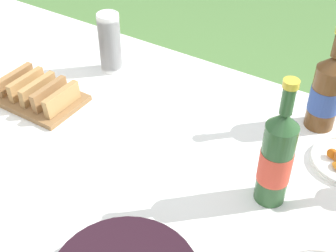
{
  "coord_description": "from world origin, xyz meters",
  "views": [
    {
      "loc": [
        0.77,
        -0.65,
        1.55
      ],
      "look_at": [
        0.26,
        0.17,
        0.77
      ],
      "focal_mm": 50.0,
      "sensor_mm": 36.0,
      "label": 1
    }
  ],
  "objects_px": {
    "cider_bottle_amber": "(326,92)",
    "bread_board": "(39,94)",
    "cider_bottle_green": "(276,158)",
    "cup_stack": "(110,43)"
  },
  "relations": [
    {
      "from": "cider_bottle_green",
      "to": "bread_board",
      "type": "relative_size",
      "value": 1.29
    },
    {
      "from": "cider_bottle_amber",
      "to": "cup_stack",
      "type": "bearing_deg",
      "value": -173.18
    },
    {
      "from": "cider_bottle_green",
      "to": "cider_bottle_amber",
      "type": "relative_size",
      "value": 1.09
    },
    {
      "from": "cider_bottle_amber",
      "to": "bread_board",
      "type": "bearing_deg",
      "value": -155.52
    },
    {
      "from": "cider_bottle_green",
      "to": "bread_board",
      "type": "xyz_separation_m",
      "value": [
        -0.75,
        -0.01,
        -0.1
      ]
    },
    {
      "from": "cup_stack",
      "to": "cider_bottle_green",
      "type": "relative_size",
      "value": 0.6
    },
    {
      "from": "cup_stack",
      "to": "cider_bottle_green",
      "type": "height_order",
      "value": "cider_bottle_green"
    },
    {
      "from": "cider_bottle_amber",
      "to": "cider_bottle_green",
      "type": "bearing_deg",
      "value": -91.64
    },
    {
      "from": "cider_bottle_amber",
      "to": "bread_board",
      "type": "distance_m",
      "value": 0.84
    },
    {
      "from": "cider_bottle_green",
      "to": "cider_bottle_amber",
      "type": "xyz_separation_m",
      "value": [
        0.01,
        0.34,
        -0.02
      ]
    }
  ]
}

